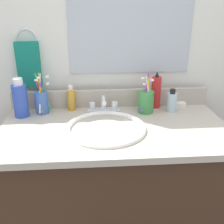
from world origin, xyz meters
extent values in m
cube|color=#382316|center=(0.00, 0.00, 0.37)|extent=(0.96, 0.48, 0.74)
cube|color=#B2A899|center=(0.00, 0.00, 0.76)|extent=(1.00, 0.52, 0.03)
cube|color=#B2A899|center=(0.00, 0.25, 0.82)|extent=(1.00, 0.02, 0.09)
cube|color=silver|center=(0.00, 0.31, 0.65)|extent=(2.10, 0.04, 1.30)
cube|color=#B2BCC6|center=(0.10, 0.29, 1.22)|extent=(0.60, 0.01, 0.56)
torus|color=silver|center=(-0.40, 0.29, 1.11)|extent=(0.10, 0.01, 0.10)
cube|color=#147260|center=(-0.40, 0.27, 0.99)|extent=(0.11, 0.04, 0.22)
torus|color=white|center=(-0.04, -0.02, 0.78)|extent=(0.35, 0.35, 0.02)
ellipsoid|color=white|center=(-0.04, -0.02, 0.73)|extent=(0.30, 0.30, 0.11)
cylinder|color=#B2B5BA|center=(-0.04, -0.02, 0.70)|extent=(0.04, 0.04, 0.01)
cube|color=silver|center=(-0.04, 0.18, 0.78)|extent=(0.16, 0.05, 0.01)
cylinder|color=silver|center=(-0.04, 0.18, 0.81)|extent=(0.02, 0.02, 0.06)
cylinder|color=silver|center=(-0.04, 0.14, 0.84)|extent=(0.02, 0.09, 0.02)
cylinder|color=silver|center=(-0.10, 0.18, 0.80)|extent=(0.03, 0.03, 0.04)
cylinder|color=silver|center=(0.01, 0.18, 0.80)|extent=(0.03, 0.03, 0.04)
cylinder|color=red|center=(0.23, 0.22, 0.85)|extent=(0.05, 0.05, 0.16)
cone|color=black|center=(0.23, 0.22, 0.95)|extent=(0.02, 0.02, 0.03)
cylinder|color=gold|center=(-0.20, 0.21, 0.83)|extent=(0.04, 0.04, 0.11)
cylinder|color=white|center=(-0.20, 0.21, 0.89)|extent=(0.02, 0.02, 0.02)
cylinder|color=silver|center=(0.30, 0.16, 0.82)|extent=(0.05, 0.05, 0.09)
cylinder|color=black|center=(0.30, 0.16, 0.87)|extent=(0.03, 0.03, 0.02)
cylinder|color=#2D4CB2|center=(-0.43, 0.15, 0.85)|extent=(0.07, 0.07, 0.15)
cylinder|color=white|center=(-0.43, 0.15, 0.94)|extent=(0.04, 0.04, 0.03)
cylinder|color=#3F66B7|center=(-0.34, 0.18, 0.82)|extent=(0.06, 0.06, 0.11)
cylinder|color=orange|center=(-0.34, 0.17, 0.88)|extent=(0.01, 0.05, 0.19)
cube|color=white|center=(-0.34, 0.15, 0.96)|extent=(0.01, 0.02, 0.01)
cylinder|color=white|center=(-0.34, 0.17, 0.88)|extent=(0.02, 0.07, 0.18)
cube|color=white|center=(-0.34, 0.14, 0.95)|extent=(0.01, 0.02, 0.01)
cylinder|color=green|center=(-0.33, 0.18, 0.88)|extent=(0.06, 0.01, 0.18)
cube|color=white|center=(-0.30, 0.19, 0.95)|extent=(0.01, 0.02, 0.01)
cylinder|color=#B23FBF|center=(-0.34, 0.19, 0.86)|extent=(0.03, 0.05, 0.15)
cube|color=white|center=(-0.36, 0.22, 0.92)|extent=(0.01, 0.02, 0.02)
cylinder|color=#D8333F|center=(-0.33, 0.19, 0.86)|extent=(0.06, 0.02, 0.15)
cube|color=white|center=(-0.30, 0.19, 0.92)|extent=(0.01, 0.02, 0.01)
cylinder|color=#3F8C47|center=(0.16, 0.16, 0.83)|extent=(0.08, 0.08, 0.11)
cylinder|color=blue|center=(0.16, 0.14, 0.86)|extent=(0.03, 0.05, 0.16)
cube|color=white|center=(0.15, 0.12, 0.93)|extent=(0.01, 0.02, 0.01)
cylinder|color=yellow|center=(0.18, 0.15, 0.87)|extent=(0.02, 0.02, 0.17)
cube|color=white|center=(0.18, 0.14, 0.94)|extent=(0.01, 0.02, 0.01)
cylinder|color=#B23FBF|center=(0.16, 0.15, 0.88)|extent=(0.04, 0.05, 0.18)
cube|color=white|center=(0.14, 0.13, 0.95)|extent=(0.01, 0.02, 0.01)
cylinder|color=white|center=(0.17, 0.15, 0.87)|extent=(0.03, 0.04, 0.17)
cube|color=white|center=(0.18, 0.13, 0.94)|extent=(0.01, 0.02, 0.01)
cube|color=white|center=(0.35, 0.21, 0.78)|extent=(0.06, 0.04, 0.02)
camera|label=1|loc=(-0.09, -1.04, 1.27)|focal=42.54mm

